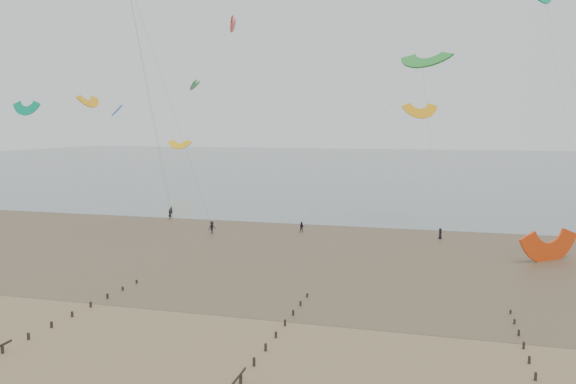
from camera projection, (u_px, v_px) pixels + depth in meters
The scene contains 6 objects.
ground at pixel (220, 340), 42.49m from camera, with size 500.00×500.00×0.00m, color brown.
sea_and_shore at pixel (287, 244), 76.53m from camera, with size 500.00×665.00×0.03m.
kitesurfer_lead at pixel (170, 214), 97.13m from camera, with size 0.64×0.42×1.75m, color black.
kitesurfers at pixel (439, 227), 84.75m from camera, with size 83.31×23.95×1.88m.
grounded_kite at pixel (549, 261), 67.28m from camera, with size 7.63×4.00×5.81m, color #E23E0E, non-canonical shape.
kites_airborne at pixel (318, 99), 131.60m from camera, with size 228.71×108.27×43.45m.
Camera 1 is at (15.61, -38.12, 16.16)m, focal length 35.00 mm.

